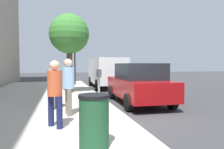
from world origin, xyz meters
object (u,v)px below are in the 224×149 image
parking_officer (54,81)px  trash_bin (94,121)px  pedestrian_at_meter (68,82)px  parked_van_far (106,71)px  street_tree (69,35)px  parked_sedan_near (138,83)px  pedestrian_bystander (55,89)px  traffic_signal (76,54)px  parking_meter (99,81)px

parking_officer → trash_bin: size_ratio=1.68×
pedestrian_at_meter → parked_van_far: (8.60, -3.09, 0.08)m
parking_officer → street_tree: bearing=105.0°
pedestrian_at_meter → parked_sedan_near: bearing=26.9°
pedestrian_bystander → street_tree: bearing=49.1°
parked_van_far → traffic_signal: size_ratio=1.45×
parking_officer → parking_meter: bearing=-2.3°
parking_meter → pedestrian_at_meter: (-0.29, 1.02, 0.01)m
pedestrian_bystander → traffic_signal: 11.61m
pedestrian_bystander → parking_officer: bearing=56.4°
parked_van_far → street_tree: size_ratio=1.18×
pedestrian_at_meter → pedestrian_bystander: pedestrian_at_meter is taller
parked_sedan_near → pedestrian_bystander: bearing=133.0°
pedestrian_at_meter → parking_officer: size_ratio=1.03×
pedestrian_bystander → trash_bin: pedestrian_bystander is taller
parking_meter → trash_bin: (-3.07, 0.66, -0.51)m
pedestrian_at_meter → parked_sedan_near: size_ratio=0.39×
parking_officer → traffic_signal: bearing=105.4°
pedestrian_at_meter → pedestrian_bystander: size_ratio=1.05×
pedestrian_bystander → pedestrian_at_meter: bearing=38.3°
parking_officer → parked_sedan_near: (0.94, -3.53, -0.24)m
pedestrian_bystander → parked_van_far: (9.87, -3.46, 0.14)m
trash_bin → pedestrian_at_meter: bearing=7.5°
parked_van_far → traffic_signal: bearing=53.3°
traffic_signal → trash_bin: (-12.95, 0.63, -1.92)m
parking_officer → traffic_signal: 9.37m
parking_officer → pedestrian_at_meter: bearing=-42.2°
pedestrian_bystander → parked_sedan_near: 4.74m
parked_sedan_near → street_tree: 5.07m
street_tree → parked_van_far: bearing=-41.0°
parking_meter → traffic_signal: size_ratio=0.39×
parking_meter → parking_officer: parking_officer is taller
parking_officer → trash_bin: bearing=-53.7°
trash_bin → parking_officer: bearing=12.0°
parking_officer → street_tree: size_ratio=0.39×
pedestrian_at_meter → pedestrian_bystander: 1.32m
pedestrian_bystander → parked_sedan_near: (3.23, -3.46, -0.22)m
parking_meter → parked_sedan_near: parked_sedan_near is taller
pedestrian_bystander → street_tree: street_tree is taller
parked_sedan_near → street_tree: street_tree is taller
parked_van_far → traffic_signal: traffic_signal is taller
parking_meter → parking_officer: 1.64m
pedestrian_at_meter → street_tree: 5.82m
parked_van_far → parking_officer: bearing=155.0°
trash_bin → parked_sedan_near: bearing=-29.8°
parking_meter → parked_van_far: (8.32, -2.07, 0.09)m
traffic_signal → trash_bin: size_ratio=3.56×
traffic_signal → parked_van_far: bearing=-126.7°
street_tree → traffic_signal: (4.80, -0.72, -0.82)m
pedestrian_at_meter → street_tree: bearing=81.4°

